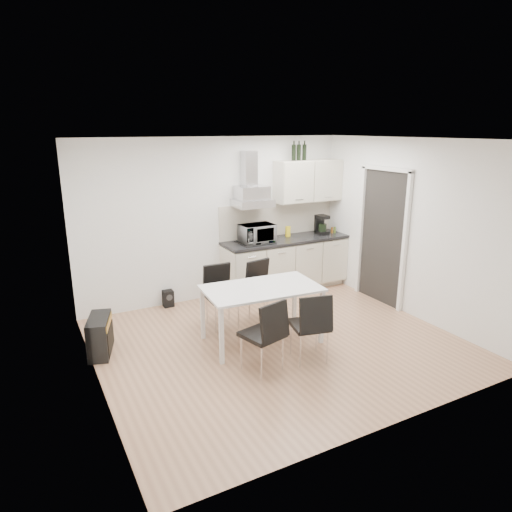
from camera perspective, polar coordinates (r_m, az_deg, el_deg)
The scene contains 15 objects.
ground at distance 6.13m, azimuth 2.75°, elevation -10.74°, with size 4.50×4.50×0.00m, color tan.
wall_back at distance 7.41m, azimuth -5.04°, elevation 4.57°, with size 4.50×0.10×2.60m, color white.
wall_front at distance 4.16m, azimuth 17.23°, elevation -5.12°, with size 4.50×0.10×2.60m, color white.
wall_left at distance 4.95m, azimuth -20.09°, elevation -2.06°, with size 0.10×4.00×2.60m, color white.
wall_right at distance 7.06m, azimuth 18.83°, elevation 3.22°, with size 0.10×4.00×2.60m, color white.
ceiling at distance 5.48m, azimuth 3.12°, elevation 14.37°, with size 4.50×4.50×0.00m, color white.
doorway at distance 7.46m, azimuth 15.41°, elevation 2.18°, with size 0.08×1.04×2.10m, color white.
kitchenette at distance 7.82m, azimuth 3.84°, elevation 1.66°, with size 2.22×0.64×2.52m.
dining_table at distance 5.91m, azimuth 0.72°, elevation -4.61°, with size 1.54×0.95×0.75m.
chair_far_left at distance 6.43m, azimuth -4.25°, elevation -5.17°, with size 0.44×0.50×0.88m, color black, non-canonical shape.
chair_far_right at distance 6.62m, azimuth 1.22°, elevation -4.50°, with size 0.44×0.50×0.88m, color black, non-canonical shape.
chair_near_left at distance 5.30m, azimuth 0.75°, elevation -9.88°, with size 0.44×0.50×0.88m, color black, non-canonical shape.
chair_near_right at distance 5.57m, azimuth 6.67°, elevation -8.67°, with size 0.44×0.50×0.88m, color black, non-canonical shape.
guitar_amp at distance 6.07m, azimuth -18.93°, elevation -9.39°, with size 0.41×0.62×0.48m.
floor_speaker at distance 7.35m, azimuth -10.93°, elevation -5.24°, with size 0.16×0.14×0.26m, color black.
Camera 1 is at (-2.82, -4.70, 2.73)m, focal length 32.00 mm.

